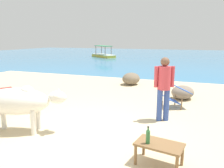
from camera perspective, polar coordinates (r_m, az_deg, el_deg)
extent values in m
cube|color=#CCB78E|center=(5.03, -7.36, -12.89)|extent=(18.00, 14.00, 0.04)
cube|color=teal|center=(26.21, 15.49, 6.71)|extent=(60.00, 36.00, 0.03)
cylinder|color=silver|center=(5.40, -18.59, -8.32)|extent=(0.11, 0.11, 0.55)
cylinder|color=silver|center=(5.13, -19.77, -9.46)|extent=(0.11, 0.11, 0.55)
cylinder|color=silver|center=(5.73, -26.37, -7.79)|extent=(0.11, 0.11, 0.55)
ellipsoid|color=silver|center=(5.29, -23.63, -4.15)|extent=(1.59, 1.00, 0.60)
ellipsoid|color=silver|center=(4.95, -14.00, -3.37)|extent=(0.45, 0.35, 0.28)
cone|color=silver|center=(5.05, -13.65, -1.66)|extent=(0.13, 0.13, 0.10)
cone|color=silver|center=(4.79, -14.51, -2.43)|extent=(0.13, 0.13, 0.10)
ellipsoid|color=silver|center=(5.13, -21.23, -1.53)|extent=(0.34, 0.31, 0.20)
cube|color=brown|center=(3.81, 12.18, -15.09)|extent=(0.83, 0.57, 0.04)
cylinder|color=brown|center=(3.98, 17.78, -17.29)|extent=(0.05, 0.05, 0.35)
cylinder|color=brown|center=(3.67, 16.46, -19.83)|extent=(0.05, 0.05, 0.35)
cylinder|color=brown|center=(4.15, 8.24, -15.57)|extent=(0.05, 0.05, 0.35)
cylinder|color=brown|center=(3.85, 6.12, -17.78)|extent=(0.05, 0.05, 0.35)
cylinder|color=#2D6B38|center=(3.72, 9.31, -13.47)|extent=(0.07, 0.07, 0.22)
cylinder|color=#2D6B38|center=(3.66, 9.39, -11.48)|extent=(0.03, 0.03, 0.06)
cylinder|color=black|center=(3.65, 9.41, -10.93)|extent=(0.03, 0.03, 0.02)
cylinder|color=brown|center=(6.67, 14.25, -6.08)|extent=(0.04, 0.04, 0.14)
cylinder|color=brown|center=(7.14, 12.90, -4.82)|extent=(0.04, 0.04, 0.14)
cylinder|color=brown|center=(6.78, 17.61, -5.08)|extent=(0.04, 0.04, 0.34)
cylinder|color=brown|center=(7.25, 16.06, -3.92)|extent=(0.04, 0.04, 0.34)
cube|color=#3D66C6|center=(6.92, 15.25, -4.00)|extent=(0.61, 0.65, 0.21)
cube|color=#3D66C6|center=(6.96, 17.81, -1.30)|extent=(0.64, 0.67, 0.23)
cylinder|color=brown|center=(7.54, -24.86, -4.74)|extent=(0.04, 0.04, 0.14)
cylinder|color=brown|center=(7.13, -24.08, -4.76)|extent=(0.04, 0.04, 0.34)
cube|color=red|center=(7.25, -26.54, -4.14)|extent=(0.64, 0.67, 0.21)
cube|color=red|center=(6.87, -26.20, -2.11)|extent=(0.66, 0.68, 0.23)
cylinder|color=#334C99|center=(5.78, 13.94, -5.29)|extent=(0.14, 0.14, 0.82)
cylinder|color=#334C99|center=(5.73, 12.22, -5.36)|extent=(0.14, 0.14, 0.82)
cylinder|color=#CC3D47|center=(5.59, 13.41, 1.55)|extent=(0.32, 0.32, 0.58)
cylinder|color=#CC3D47|center=(5.65, 15.46, 1.85)|extent=(0.09, 0.09, 0.52)
cylinder|color=#CC3D47|center=(5.53, 11.34, 1.83)|extent=(0.09, 0.09, 0.52)
sphere|color=brown|center=(5.54, 13.61, 5.63)|extent=(0.22, 0.22, 0.22)
ellipsoid|color=gray|center=(8.01, 17.85, -2.06)|extent=(1.05, 1.08, 0.47)
ellipsoid|color=#756651|center=(10.04, 4.97, 1.39)|extent=(0.94, 1.06, 0.54)
cube|color=gold|center=(25.30, -2.27, 7.30)|extent=(3.52, 3.08, 0.28)
cube|color=white|center=(25.29, -2.27, 7.67)|extent=(3.61, 3.16, 0.04)
cylinder|color=brown|center=(24.53, -0.22, 8.61)|extent=(0.06, 0.06, 0.95)
cylinder|color=brown|center=(24.14, -1.79, 8.56)|extent=(0.06, 0.06, 0.95)
cylinder|color=brown|center=(26.39, -2.72, 8.82)|extent=(0.06, 0.06, 0.95)
cylinder|color=brown|center=(26.02, -4.22, 8.76)|extent=(0.06, 0.06, 0.95)
cube|color=#339356|center=(25.24, -2.29, 9.84)|extent=(2.56, 2.28, 0.06)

